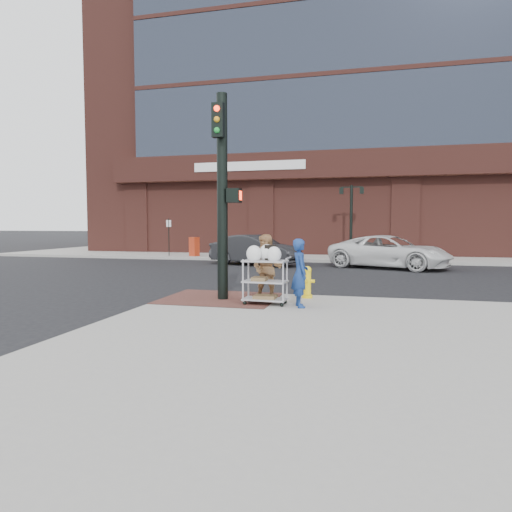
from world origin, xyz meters
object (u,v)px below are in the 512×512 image
(pedestrian_tan, at_px, (267,268))
(sedan_dark, at_px, (255,250))
(minivan_white, at_px, (390,252))
(utility_cart, at_px, (265,277))
(lamp_post, at_px, (351,213))
(traffic_signal_pole, at_px, (223,190))
(woman_blue, at_px, (300,273))
(fire_hydrant, at_px, (307,282))

(pedestrian_tan, bearing_deg, sedan_dark, 111.48)
(pedestrian_tan, distance_m, minivan_white, 11.39)
(minivan_white, bearing_deg, utility_cart, -174.25)
(sedan_dark, bearing_deg, lamp_post, -29.45)
(utility_cart, bearing_deg, sedan_dark, 105.20)
(traffic_signal_pole, height_order, woman_blue, traffic_signal_pole)
(woman_blue, height_order, sedan_dark, woman_blue)
(pedestrian_tan, bearing_deg, woman_blue, -27.47)
(lamp_post, height_order, traffic_signal_pole, traffic_signal_pole)
(sedan_dark, bearing_deg, traffic_signal_pole, -153.28)
(pedestrian_tan, height_order, utility_cart, pedestrian_tan)
(lamp_post, distance_m, pedestrian_tan, 15.37)
(lamp_post, height_order, utility_cart, lamp_post)
(lamp_post, distance_m, minivan_white, 5.08)
(utility_cart, bearing_deg, traffic_signal_pole, 159.99)
(fire_hydrant, bearing_deg, lamp_post, 88.04)
(lamp_post, xyz_separation_m, traffic_signal_pole, (-2.48, -15.23, 0.21))
(woman_blue, distance_m, utility_cart, 0.86)
(woman_blue, relative_size, utility_cart, 1.11)
(utility_cart, xyz_separation_m, fire_hydrant, (0.82, 1.16, -0.22))
(woman_blue, bearing_deg, lamp_post, -23.90)
(minivan_white, xyz_separation_m, fire_hydrant, (-2.41, -10.17, -0.19))
(woman_blue, xyz_separation_m, sedan_dark, (-3.93, 11.55, -0.17))
(utility_cart, relative_size, fire_hydrant, 1.72)
(lamp_post, relative_size, sedan_dark, 0.89)
(traffic_signal_pole, xyz_separation_m, utility_cart, (1.16, -0.42, -2.05))
(pedestrian_tan, bearing_deg, utility_cart, -77.23)
(sedan_dark, height_order, minivan_white, minivan_white)
(woman_blue, distance_m, pedestrian_tan, 1.06)
(lamp_post, xyz_separation_m, sedan_dark, (-4.42, -4.25, -1.87))
(minivan_white, height_order, fire_hydrant, minivan_white)
(traffic_signal_pole, distance_m, minivan_white, 11.95)
(minivan_white, distance_m, fire_hydrant, 10.46)
(woman_blue, height_order, fire_hydrant, woman_blue)
(fire_hydrant, bearing_deg, woman_blue, -89.66)
(woman_blue, relative_size, fire_hydrant, 1.91)
(traffic_signal_pole, distance_m, woman_blue, 2.82)
(woman_blue, bearing_deg, traffic_signal_pole, 51.82)
(pedestrian_tan, relative_size, sedan_dark, 0.36)
(woman_blue, bearing_deg, pedestrian_tan, 34.44)
(pedestrian_tan, relative_size, minivan_white, 0.30)
(sedan_dark, distance_m, minivan_white, 6.34)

